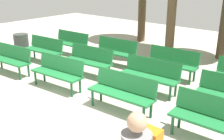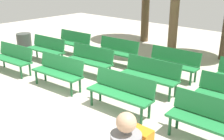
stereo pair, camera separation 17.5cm
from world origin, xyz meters
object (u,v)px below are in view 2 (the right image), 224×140
object	(u,v)px
bench_r2_c1	(117,50)
bench_r2_c2	(173,62)
bench_r0_c2	(121,90)
bench_r1_c2	(150,74)
bench_r0_c0	(13,57)
bench_r0_c3	(212,119)
bench_r1_c0	(46,48)
bench_r1_c1	(90,59)
bench_r0_c1	(59,70)
bench_r2_c0	(73,41)
trash_bin	(24,44)

from	to	relation	value
bench_r2_c1	bench_r2_c2	world-z (taller)	same
bench_r0_c2	bench_r1_c2	size ratio (longest dim) A/B	1.00
bench_r0_c0	bench_r0_c3	bearing A→B (deg)	-1.38
bench_r0_c2	bench_r1_c2	bearing A→B (deg)	91.11
bench_r1_c0	bench_r2_c1	bearing A→B (deg)	31.15
bench_r0_c0	bench_r1_c1	bearing A→B (deg)	31.72
bench_r0_c1	bench_r1_c2	xyz separation A→B (m)	(2.03, 1.44, 0.00)
bench_r0_c1	bench_r1_c2	world-z (taller)	same
bench_r1_c0	bench_r2_c1	xyz separation A→B (m)	(2.05, 1.46, 0.00)
bench_r1_c1	bench_r2_c2	world-z (taller)	same
bench_r0_c0	bench_r1_c2	world-z (taller)	same
bench_r0_c2	bench_r1_c1	world-z (taller)	same
bench_r0_c2	bench_r2_c2	size ratio (longest dim) A/B	1.01
bench_r0_c1	bench_r1_c2	bearing A→B (deg)	30.42
bench_r1_c0	bench_r1_c2	xyz separation A→B (m)	(4.24, 0.28, 0.00)
bench_r1_c2	bench_r2_c0	xyz separation A→B (m)	(-4.28, 0.98, 0.00)
bench_r0_c0	bench_r1_c0	bearing A→B (deg)	90.48
bench_r1_c0	bench_r1_c1	xyz separation A→B (m)	(2.12, 0.12, 0.00)
bench_r2_c0	bench_r2_c2	distance (m)	4.21
bench_r1_c2	trash_bin	distance (m)	5.61
bench_r0_c0	bench_r1_c2	size ratio (longest dim) A/B	1.01
bench_r1_c0	trash_bin	distance (m)	1.36
bench_r0_c0	bench_r2_c1	bearing A→B (deg)	50.63
bench_r2_c2	bench_r1_c1	bearing A→B (deg)	-146.84
bench_r1_c2	bench_r2_c1	bearing A→B (deg)	148.14
bench_r0_c0	bench_r2_c2	xyz separation A→B (m)	(4.02, 2.95, 0.00)
bench_r0_c3	bench_r2_c1	bearing A→B (deg)	148.96
bench_r1_c1	bench_r1_c2	world-z (taller)	same
bench_r0_c1	bench_r2_c2	xyz separation A→B (m)	(1.95, 2.75, 0.00)
bench_r0_c0	bench_r2_c1	world-z (taller)	same
bench_r0_c2	bench_r1_c2	distance (m)	1.34
bench_r1_c0	bench_r2_c0	world-z (taller)	same
bench_r0_c2	bench_r1_c0	world-z (taller)	same
bench_r0_c1	bench_r0_c2	bearing A→B (deg)	-2.10
bench_r1_c0	trash_bin	size ratio (longest dim) A/B	1.95
bench_r0_c3	bench_r2_c2	xyz separation A→B (m)	(-2.25, 2.52, 0.00)
bench_r0_c1	bench_r1_c0	world-z (taller)	same
bench_r0_c1	bench_r1_c0	distance (m)	2.50
bench_r0_c0	bench_r0_c2	size ratio (longest dim) A/B	1.01
bench_r0_c3	bench_r2_c2	bearing A→B (deg)	129.44
bench_r1_c1	bench_r2_c2	distance (m)	2.51
bench_r2_c2	bench_r2_c0	bearing A→B (deg)	-177.90
bench_r1_c0	bench_r2_c2	world-z (taller)	same
bench_r0_c1	bench_r0_c3	bearing A→B (deg)	-1.81
bench_r0_c3	bench_r1_c1	size ratio (longest dim) A/B	0.99
bench_r0_c1	bench_r0_c2	xyz separation A→B (m)	(2.14, 0.11, 0.00)
bench_r2_c0	bench_r2_c2	world-z (taller)	same
bench_r1_c1	bench_r1_c0	bearing A→B (deg)	178.05
bench_r0_c0	trash_bin	size ratio (longest dim) A/B	1.96
bench_r0_c3	bench_r2_c2	distance (m)	3.37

